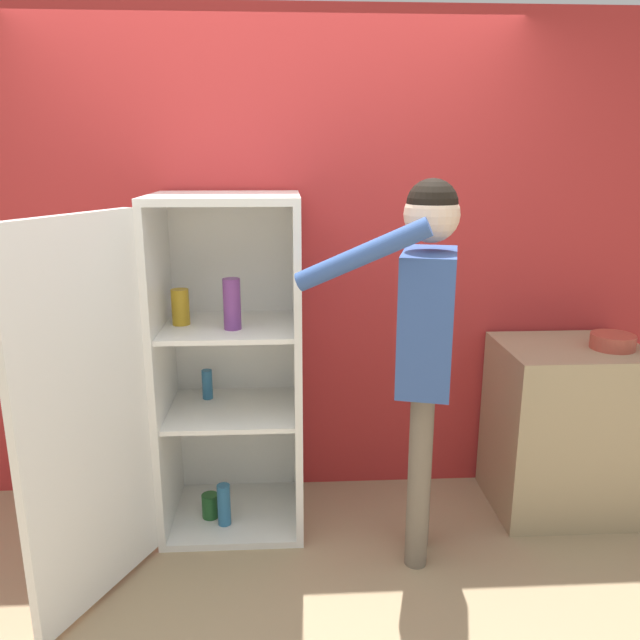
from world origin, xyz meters
TOP-DOWN VIEW (x-y plane):
  - ground_plane at (0.00, 0.00)m, footprint 12.00×12.00m
  - wall_back at (0.00, 0.98)m, footprint 7.00×0.06m
  - refrigerator at (-0.34, 0.53)m, footprint 1.04×1.23m
  - person at (0.66, 0.27)m, footprint 0.74×0.52m
  - counter at (1.52, 0.64)m, footprint 0.71×0.57m
  - bowl at (1.69, 0.59)m, footprint 0.22×0.22m

SIDE VIEW (x-z plane):
  - ground_plane at x=0.00m, z-range 0.00..0.00m
  - counter at x=1.52m, z-range 0.00..0.90m
  - refrigerator at x=-0.34m, z-range 0.00..1.66m
  - bowl at x=1.69m, z-range 0.90..0.97m
  - person at x=0.66m, z-range 0.26..2.01m
  - wall_back at x=0.00m, z-range 0.00..2.55m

